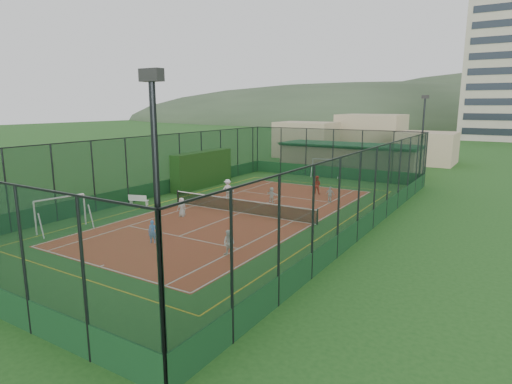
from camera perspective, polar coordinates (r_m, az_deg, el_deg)
ground at (r=29.91m, az=-2.06°, el=-2.81°), size 300.00×300.00×0.00m
court_slab at (r=29.91m, az=-2.06°, el=-2.80°), size 11.17×23.97×0.01m
tennis_net at (r=29.79m, az=-2.07°, el=-1.82°), size 11.67×0.12×1.06m
perimeter_fence at (r=29.39m, az=-2.09°, el=1.92°), size 18.12×34.12×5.00m
floodlight_se at (r=11.10m, az=-12.80°, el=-6.00°), size 0.60×0.26×8.25m
floodlight_ne at (r=41.52m, az=21.23°, el=6.23°), size 0.60×0.26×8.25m
clubhouse at (r=49.18m, az=12.31°, el=4.47°), size 15.20×7.20×3.15m
apartment_tower at (r=106.45m, az=30.31°, el=14.12°), size 15.00×12.00×30.00m
distant_hills at (r=175.00m, az=26.56°, el=7.93°), size 200.00×60.00×24.00m
hedge_left at (r=39.34m, az=-7.15°, el=3.00°), size 1.12×7.44×3.25m
white_bench at (r=33.25m, az=-15.34°, el=-1.02°), size 1.53×0.87×0.83m
futsal_goal_near at (r=28.30m, az=-24.57°, el=-2.65°), size 3.17×1.46×1.97m
futsal_goal_far at (r=45.44m, az=9.28°, el=3.19°), size 2.97×1.53×1.84m
child_near_left at (r=29.25m, az=-9.88°, el=-2.00°), size 0.69×0.52×1.28m
child_near_mid at (r=24.04m, az=-13.64°, el=-5.16°), size 0.54×0.47×1.26m
child_near_right at (r=21.45m, az=-3.61°, el=-6.81°), size 0.66×0.52×1.32m
child_far_left at (r=34.35m, az=-3.80°, el=0.42°), size 1.14×1.12×1.57m
child_far_right at (r=33.47m, az=9.85°, el=-0.33°), size 0.74×0.34×1.23m
child_far_back at (r=32.96m, az=2.10°, el=-0.38°), size 1.15×0.56×1.19m
coach at (r=36.43m, az=8.08°, el=0.95°), size 0.84×0.71×1.55m
tennis_balls at (r=31.27m, az=-1.01°, el=-2.08°), size 5.34×1.41×0.07m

